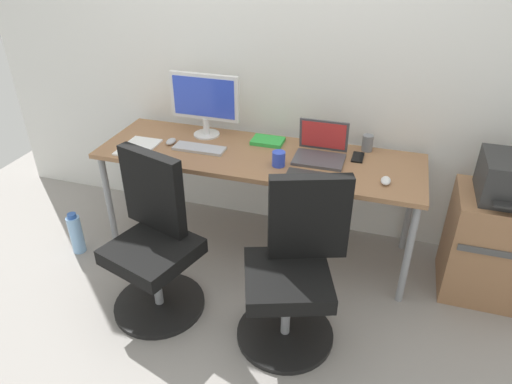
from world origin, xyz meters
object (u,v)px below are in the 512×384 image
Objects in this scene: office_chair_left at (154,243)px; side_cabinet at (495,246)px; office_chair_right at (294,271)px; coffee_mug at (279,159)px; water_bottle_on_floor at (76,234)px; desktop_monitor at (205,101)px; open_laptop at (321,149)px.

office_chair_left is 2.02m from side_cabinet.
office_chair_right is 0.72m from coffee_mug.
office_chair_right reaches higher than side_cabinet.
water_bottle_on_floor is 1.28m from desktop_monitor.
office_chair_right reaches higher than water_bottle_on_floor.
side_cabinet is 7.32× the size of coffee_mug.
water_bottle_on_floor is (-2.67, -0.42, -0.19)m from side_cabinet.
office_chair_left and office_chair_right have the same top height.
office_chair_left is at bearing -135.92° from open_laptop.
side_cabinet reaches higher than water_bottle_on_floor.
open_laptop is at bearing -7.63° from desktop_monitor.
coffee_mug is (1.35, 0.32, 0.62)m from water_bottle_on_floor.
office_chair_right is 3.03× the size of water_bottle_on_floor.
desktop_monitor reaches higher than water_bottle_on_floor.
water_bottle_on_floor is at bearing -171.06° from side_cabinet.
office_chair_right is at bearing -88.23° from open_laptop.
water_bottle_on_floor is at bearing -166.44° from coffee_mug.
coffee_mug is (-1.33, -0.10, 0.43)m from side_cabinet.
office_chair_left is 0.89m from coffee_mug.
office_chair_right is at bearing -46.27° from desktop_monitor.
water_bottle_on_floor is 1.00× the size of open_laptop.
desktop_monitor is (-0.02, 0.88, 0.55)m from office_chair_left.
water_bottle_on_floor is at bearing -140.45° from desktop_monitor.
coffee_mug is at bearing -26.39° from desktop_monitor.
open_laptop is (1.57, 0.51, 0.63)m from water_bottle_on_floor.
desktop_monitor reaches higher than office_chair_right.
coffee_mug is at bearing 112.91° from office_chair_right.
desktop_monitor reaches higher than coffee_mug.
office_chair_right is 1.28m from side_cabinet.
office_chair_left reaches higher than side_cabinet.
office_chair_left is at bearing -160.27° from side_cabinet.
desktop_monitor is (0.75, 0.62, 0.83)m from water_bottle_on_floor.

